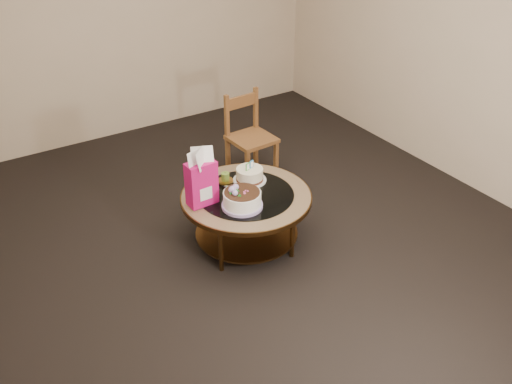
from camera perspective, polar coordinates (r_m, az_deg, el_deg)
ground at (r=4.65m, az=-0.94°, el=-5.00°), size 5.00×5.00×0.00m
room_walls at (r=3.93m, az=-1.13°, el=13.34°), size 4.52×5.02×2.61m
coffee_table at (r=4.44m, az=-0.98°, el=-1.08°), size 1.02×1.02×0.46m
decorated_cake at (r=4.21m, az=-1.42°, el=-0.81°), size 0.31×0.31×0.18m
cream_cake at (r=4.54m, az=-0.64°, el=1.72°), size 0.27×0.27×0.17m
gift_bag at (r=4.19m, az=-5.50°, el=1.44°), size 0.23×0.17×0.44m
pillar_candle at (r=4.54m, az=-3.08°, el=1.29°), size 0.13×0.13×0.10m
dining_chair at (r=5.36m, az=-0.65°, el=5.57°), size 0.41×0.41×0.83m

